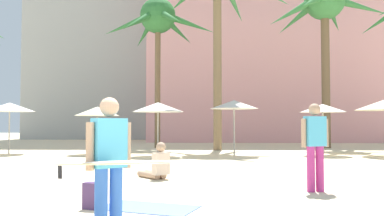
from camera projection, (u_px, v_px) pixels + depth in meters
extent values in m
cube|color=pink|center=(270.00, 33.00, 34.95)|extent=(20.18, 9.98, 18.63)
cylinder|color=brown|center=(158.00, 81.00, 23.45)|extent=(0.33, 0.33, 7.78)
sphere|color=#2D6B33|center=(158.00, 16.00, 23.62)|extent=(2.10, 2.10, 2.10)
cone|color=#2D6B33|center=(191.00, 24.00, 23.69)|extent=(3.01, 0.72, 1.42)
cone|color=#2D6B33|center=(178.00, 31.00, 25.14)|extent=(2.02, 2.71, 1.54)
cone|color=#2D6B33|center=(145.00, 33.00, 25.20)|extent=(1.93, 2.69, 1.74)
cone|color=#2D6B33|center=(127.00, 25.00, 23.96)|extent=(3.01, 0.90, 1.43)
cone|color=#2D6B33|center=(139.00, 21.00, 22.00)|extent=(1.73, 2.73, 1.86)
cone|color=#2D6B33|center=(170.00, 17.00, 21.87)|extent=(1.78, 2.82, 1.56)
cylinder|color=brown|center=(217.00, 60.00, 21.30)|extent=(0.44, 0.44, 9.53)
cone|color=#428447|center=(233.00, 0.00, 23.48)|extent=(1.98, 3.41, 2.28)
cylinder|color=brown|center=(326.00, 73.00, 23.26)|extent=(0.48, 0.48, 8.66)
sphere|color=#387A3D|center=(325.00, 0.00, 23.44)|extent=(2.35, 2.35, 2.35)
cone|color=#387A3D|center=(361.00, 7.00, 23.39)|extent=(3.20, 0.59, 1.36)
cone|color=#387A3D|center=(333.00, 17.00, 25.16)|extent=(2.02, 2.98, 1.60)
cone|color=#387A3D|center=(297.00, 19.00, 25.00)|extent=(2.37, 2.69, 1.84)
cone|color=#387A3D|center=(293.00, 12.00, 23.17)|extent=(3.05, 0.99, 2.02)
cone|color=#387A3D|center=(312.00, 1.00, 21.77)|extent=(2.18, 2.87, 1.69)
cylinder|color=gray|center=(97.00, 130.00, 18.26)|extent=(0.06, 0.06, 2.17)
cone|color=beige|center=(97.00, 111.00, 18.30)|extent=(2.03, 2.03, 0.42)
cylinder|color=gray|center=(158.00, 129.00, 17.17)|extent=(0.06, 0.06, 2.30)
cone|color=white|center=(158.00, 107.00, 17.21)|extent=(2.22, 2.22, 0.41)
cylinder|color=gray|center=(234.00, 128.00, 17.34)|extent=(0.06, 0.06, 2.41)
cone|color=white|center=(234.00, 104.00, 17.38)|extent=(2.09, 2.09, 0.37)
cylinder|color=gray|center=(9.00, 128.00, 18.46)|extent=(0.06, 0.06, 2.36)
cone|color=white|center=(10.00, 107.00, 18.50)|extent=(2.26, 2.26, 0.40)
cylinder|color=gray|center=(323.00, 130.00, 17.67)|extent=(0.06, 0.06, 2.26)
cone|color=white|center=(323.00, 108.00, 17.71)|extent=(2.01, 2.01, 0.36)
cube|color=#6684E0|center=(148.00, 208.00, 6.45)|extent=(1.72, 1.28, 0.01)
cube|color=#472F56|center=(93.00, 196.00, 6.39)|extent=(0.34, 0.27, 0.42)
cube|color=#392645|center=(98.00, 200.00, 6.49)|extent=(0.22, 0.13, 0.18)
cylinder|color=blue|center=(116.00, 200.00, 4.98)|extent=(0.23, 0.23, 0.82)
cylinder|color=blue|center=(101.00, 202.00, 4.86)|extent=(0.23, 0.23, 0.82)
cube|color=#4CB2DB|center=(109.00, 143.00, 4.95)|extent=(0.45, 0.43, 0.61)
sphere|color=tan|center=(109.00, 107.00, 4.97)|extent=(0.34, 0.34, 0.24)
cylinder|color=tan|center=(127.00, 145.00, 5.10)|extent=(0.14, 0.14, 0.58)
cylinder|color=tan|center=(90.00, 146.00, 4.79)|extent=(0.14, 0.14, 0.58)
ellipsoid|color=beige|center=(103.00, 163.00, 4.64)|extent=(2.28, 2.33, 0.28)
ellipsoid|color=gold|center=(103.00, 163.00, 4.64)|extent=(2.30, 2.36, 0.26)
cube|color=black|center=(60.00, 172.00, 5.50)|extent=(0.09, 0.09, 0.19)
cylinder|color=#B7337F|center=(311.00, 169.00, 8.03)|extent=(0.20, 0.20, 0.91)
cylinder|color=#B7337F|center=(320.00, 169.00, 8.07)|extent=(0.20, 0.20, 0.91)
cube|color=#4CB2DB|center=(315.00, 131.00, 8.08)|extent=(0.45, 0.32, 0.60)
sphere|color=tan|center=(315.00, 109.00, 8.10)|extent=(0.30, 0.30, 0.24)
cylinder|color=tan|center=(304.00, 133.00, 8.02)|extent=(0.12, 0.12, 0.57)
cylinder|color=tan|center=(326.00, 133.00, 8.14)|extent=(0.12, 0.12, 0.57)
cylinder|color=tan|center=(148.00, 175.00, 10.06)|extent=(0.66, 0.71, 0.16)
cylinder|color=tan|center=(155.00, 174.00, 10.18)|extent=(0.66, 0.71, 0.16)
cube|color=beige|center=(161.00, 164.00, 9.82)|extent=(0.45, 0.43, 0.54)
sphere|color=tan|center=(161.00, 147.00, 9.84)|extent=(0.34, 0.34, 0.24)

